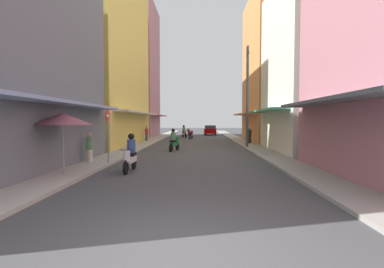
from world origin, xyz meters
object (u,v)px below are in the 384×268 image
(motorbike_green, at_px, (174,141))
(pedestrian_midway, at_px, (90,148))
(motorbike_silver, at_px, (184,132))
(street_sign_no_entry, at_px, (108,129))
(motorbike_maroon, at_px, (191,135))
(parked_car, at_px, (210,130))
(pedestrian_far, at_px, (147,134))
(pedestrian_foreground, at_px, (250,136))
(motorbike_white, at_px, (130,155))
(utility_pole, at_px, (247,96))
(vendor_umbrella, at_px, (63,119))
(motorbike_red, at_px, (189,132))

(motorbike_green, height_order, pedestrian_midway, motorbike_green)
(motorbike_silver, height_order, street_sign_no_entry, street_sign_no_entry)
(motorbike_maroon, height_order, motorbike_silver, motorbike_silver)
(motorbike_silver, relative_size, street_sign_no_entry, 0.65)
(parked_car, relative_size, pedestrian_far, 2.65)
(parked_car, relative_size, pedestrian_foreground, 2.73)
(motorbike_white, relative_size, motorbike_green, 1.03)
(parked_car, bearing_deg, motorbike_green, -98.40)
(motorbike_maroon, relative_size, utility_pole, 0.23)
(street_sign_no_entry, bearing_deg, motorbike_maroon, 80.32)
(vendor_umbrella, bearing_deg, pedestrian_midway, 94.09)
(motorbike_silver, bearing_deg, motorbike_maroon, -71.19)
(motorbike_green, bearing_deg, utility_pole, 21.92)
(motorbike_white, xyz_separation_m, utility_pole, (6.51, 10.24, 3.27))
(pedestrian_midway, bearing_deg, pedestrian_far, 90.05)
(street_sign_no_entry, bearing_deg, utility_pole, 47.06)
(motorbike_maroon, bearing_deg, motorbike_silver, 108.81)
(motorbike_maroon, height_order, utility_pole, utility_pole)
(motorbike_white, relative_size, street_sign_no_entry, 0.68)
(motorbike_silver, relative_size, pedestrian_midway, 1.12)
(motorbike_green, bearing_deg, vendor_umbrella, -110.25)
(street_sign_no_entry, bearing_deg, pedestrian_midway, 161.42)
(street_sign_no_entry, bearing_deg, motorbike_red, 84.41)
(motorbike_maroon, bearing_deg, utility_pole, -66.80)
(motorbike_silver, bearing_deg, parked_car, 63.64)
(parked_car, bearing_deg, vendor_umbrella, -101.89)
(motorbike_maroon, height_order, pedestrian_foreground, pedestrian_foreground)
(motorbike_red, distance_m, street_sign_no_entry, 27.82)
(utility_pole, bearing_deg, parked_car, 95.56)
(motorbike_green, bearing_deg, parked_car, 81.60)
(motorbike_red, bearing_deg, motorbike_green, -90.43)
(motorbike_silver, height_order, utility_pole, utility_pole)
(parked_car, relative_size, utility_pole, 0.54)
(parked_car, bearing_deg, pedestrian_far, -116.15)
(pedestrian_midway, relative_size, vendor_umbrella, 0.64)
(motorbike_maroon, relative_size, street_sign_no_entry, 0.68)
(motorbike_white, bearing_deg, motorbike_maroon, 84.98)
(motorbike_red, xyz_separation_m, pedestrian_foreground, (6.07, -15.61, 0.26))
(motorbike_green, height_order, motorbike_silver, same)
(motorbike_white, height_order, motorbike_green, same)
(motorbike_maroon, bearing_deg, parked_car, 75.19)
(motorbike_white, height_order, motorbike_silver, same)
(utility_pole, distance_m, street_sign_no_entry, 11.92)
(motorbike_silver, xyz_separation_m, street_sign_no_entry, (-2.38, -22.19, 1.01))
(pedestrian_foreground, height_order, vendor_umbrella, vendor_umbrella)
(motorbike_silver, height_order, pedestrian_foreground, motorbike_silver)
(motorbike_green, bearing_deg, motorbike_silver, 90.62)
(utility_pole, bearing_deg, pedestrian_midway, -137.62)
(motorbike_maroon, relative_size, pedestrian_midway, 1.16)
(parked_car, xyz_separation_m, utility_pole, (2.03, -20.83, 3.23))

